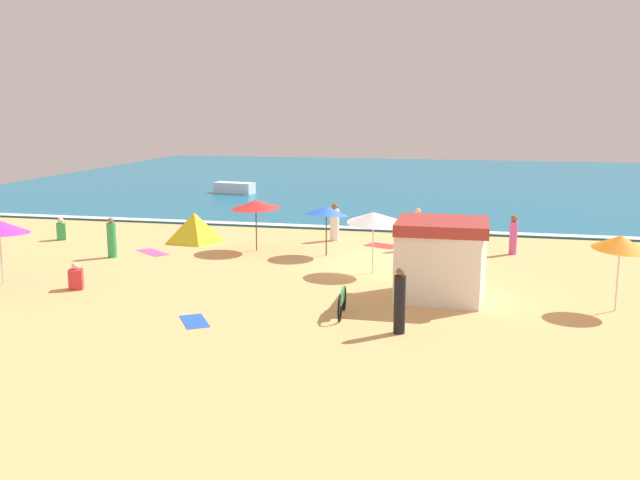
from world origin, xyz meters
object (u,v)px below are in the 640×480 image
at_px(beach_umbrella_4, 620,243).
at_px(beach_umbrella_3, 256,204).
at_px(beach_umbrella_0, 326,211).
at_px(beachgoer_6, 335,223).
at_px(beachgoer_7, 400,302).
at_px(beachgoer_3, 76,278).
at_px(beach_tent, 195,228).
at_px(parked_bicycle, 342,302).
at_px(beachgoer_4, 112,239).
at_px(beachgoer_2, 417,230).
at_px(lifeguard_cabana, 441,259).
at_px(beachgoer_8, 513,235).
at_px(beachgoer_5, 61,230).
at_px(beach_umbrella_5, 373,217).
at_px(beachgoer_9, 411,237).
at_px(small_boat_0, 234,188).

bearing_deg(beach_umbrella_4, beach_umbrella_3, 154.88).
distance_m(beach_umbrella_0, beach_umbrella_4, 11.12).
relative_size(beach_umbrella_3, beachgoer_6, 1.68).
bearing_deg(beachgoer_7, beachgoer_3, 168.39).
relative_size(beach_tent, parked_bicycle, 1.30).
height_order(beach_umbrella_4, beachgoer_4, beach_umbrella_4).
bearing_deg(beachgoer_2, lifeguard_cabana, -79.58).
bearing_deg(lifeguard_cabana, beach_tent, 148.37).
bearing_deg(beach_tent, beachgoer_4, -119.21).
distance_m(beach_umbrella_0, beachgoer_7, 9.74).
height_order(parked_bicycle, beachgoer_7, beachgoer_7).
distance_m(beach_umbrella_4, beachgoer_8, 7.91).
bearing_deg(beachgoer_5, beach_umbrella_5, -12.62).
height_order(beach_umbrella_3, beachgoer_4, beach_umbrella_3).
bearing_deg(beachgoer_9, beach_umbrella_4, -52.14).
xyz_separation_m(beach_umbrella_5, beachgoer_6, (-2.50, 5.62, -1.22)).
distance_m(parked_bicycle, beachgoer_5, 16.32).
height_order(beach_umbrella_4, beach_umbrella_5, beach_umbrella_4).
bearing_deg(beachgoer_4, parked_bicycle, -28.77).
height_order(beachgoer_2, beachgoer_7, beachgoer_7).
height_order(beach_umbrella_5, beachgoer_5, beach_umbrella_5).
height_order(beachgoer_2, beachgoer_6, beachgoer_2).
xyz_separation_m(beach_tent, beachgoer_8, (13.13, 0.48, 0.11)).
distance_m(beach_umbrella_3, small_boat_0, 18.40).
height_order(beach_umbrella_4, beachgoer_9, beach_umbrella_4).
xyz_separation_m(beach_umbrella_3, beachgoer_3, (-3.76, -7.05, -1.52)).
xyz_separation_m(beach_umbrella_5, beachgoer_3, (-8.90, -4.24, -1.61)).
height_order(beach_umbrella_0, beachgoer_6, beach_umbrella_0).
bearing_deg(parked_bicycle, beachgoer_4, 151.23).
height_order(lifeguard_cabana, beachgoer_4, lifeguard_cabana).
bearing_deg(beachgoer_4, beachgoer_8, 14.70).
height_order(beachgoer_7, beachgoer_8, beachgoer_7).
distance_m(beach_tent, beachgoer_5, 5.96).
height_order(beach_umbrella_3, small_boat_0, beach_umbrella_3).
distance_m(beachgoer_8, small_boat_0, 22.97).
bearing_deg(beach_umbrella_3, small_boat_0, 112.26).
height_order(beachgoer_2, beachgoer_5, beachgoer_2).
relative_size(beachgoer_5, beachgoer_7, 0.57).
bearing_deg(beach_tent, beachgoer_3, -94.77).
relative_size(beach_umbrella_0, beachgoer_2, 1.32).
distance_m(beach_umbrella_4, beachgoer_4, 17.97).
relative_size(beach_umbrella_5, beachgoer_3, 2.63).
relative_size(beach_tent, beachgoer_5, 2.42).
relative_size(parked_bicycle, beachgoer_3, 2.14).
height_order(beach_umbrella_0, beach_umbrella_5, beach_umbrella_5).
bearing_deg(beach_umbrella_0, beachgoer_2, 30.40).
distance_m(beach_umbrella_3, beachgoer_5, 9.12).
relative_size(beach_umbrella_3, beachgoer_3, 3.20).
distance_m(beach_umbrella_4, beachgoer_6, 13.25).
distance_m(beach_umbrella_4, parked_bicycle, 7.96).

